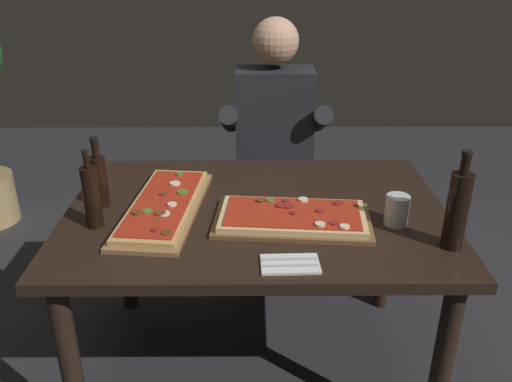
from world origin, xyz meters
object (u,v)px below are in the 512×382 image
pizza_rectangular_front (293,218)px  pizza_rectangular_left (164,206)px  wine_bottle_dark (92,196)px  oil_bottle_amber (457,209)px  seated_diner (274,141)px  diner_chair (273,178)px  tumbler_near_camera (397,212)px  dining_table (256,231)px  vinegar_bottle_green (99,179)px

pizza_rectangular_front → pizza_rectangular_left: size_ratio=0.88×
wine_bottle_dark → oil_bottle_amber: 1.20m
wine_bottle_dark → seated_diner: (0.66, 0.86, -0.11)m
wine_bottle_dark → diner_chair: bearing=56.2°
tumbler_near_camera → wine_bottle_dark: bearing=-179.6°
dining_table → seated_diner: 0.75m
tumbler_near_camera → diner_chair: diner_chair is taller
dining_table → pizza_rectangular_left: bearing=-177.9°
wine_bottle_dark → pizza_rectangular_left: bearing=27.0°
oil_bottle_amber → tumbler_near_camera: bearing=133.1°
pizza_rectangular_front → seated_diner: (-0.03, 0.84, -0.02)m
dining_table → pizza_rectangular_front: size_ratio=2.46×
dining_table → vinegar_bottle_green: (-0.58, 0.03, 0.20)m
pizza_rectangular_left → seated_diner: bearing=59.9°
tumbler_near_camera → pizza_rectangular_front: bearing=178.3°
wine_bottle_dark → vinegar_bottle_green: 0.16m
oil_bottle_amber → pizza_rectangular_front: bearing=162.0°
dining_table → pizza_rectangular_left: (-0.34, -0.01, 0.12)m
dining_table → seated_diner: size_ratio=1.05×
tumbler_near_camera → seated_diner: (-0.39, 0.85, -0.05)m
pizza_rectangular_front → wine_bottle_dark: size_ratio=2.02×
pizza_rectangular_front → oil_bottle_amber: 0.54m
dining_table → pizza_rectangular_left: 0.36m
wine_bottle_dark → diner_chair: 1.24m
oil_bottle_amber → vinegar_bottle_green: oil_bottle_amber is taller
tumbler_near_camera → diner_chair: (-0.39, 0.97, -0.30)m
seated_diner → dining_table: bearing=-97.4°
dining_table → diner_chair: diner_chair is taller
pizza_rectangular_front → diner_chair: diner_chair is taller
oil_bottle_amber → tumbler_near_camera: size_ratio=3.06×
diner_chair → vinegar_bottle_green: bearing=-129.3°
dining_table → pizza_rectangular_front: bearing=-39.8°
vinegar_bottle_green → dining_table: bearing=-3.4°
dining_table → oil_bottle_amber: 0.73m
dining_table → diner_chair: (0.10, 0.86, -0.16)m
oil_bottle_amber → pizza_rectangular_left: bearing=165.1°
tumbler_near_camera → seated_diner: bearing=114.7°
tumbler_near_camera → diner_chair: size_ratio=0.12×
pizza_rectangular_left → diner_chair: diner_chair is taller
pizza_rectangular_left → oil_bottle_amber: oil_bottle_amber is taller
pizza_rectangular_front → pizza_rectangular_left: 0.48m
vinegar_bottle_green → diner_chair: 1.12m
pizza_rectangular_left → tumbler_near_camera: bearing=-7.2°
oil_bottle_amber → diner_chair: bearing=115.5°
pizza_rectangular_left → pizza_rectangular_front: bearing=-11.4°
dining_table → tumbler_near_camera: tumbler_near_camera is taller
pizza_rectangular_front → pizza_rectangular_left: (-0.47, 0.09, -0.00)m
pizza_rectangular_left → vinegar_bottle_green: bearing=168.9°
wine_bottle_dark → tumbler_near_camera: size_ratio=2.60×
oil_bottle_amber → diner_chair: 1.31m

